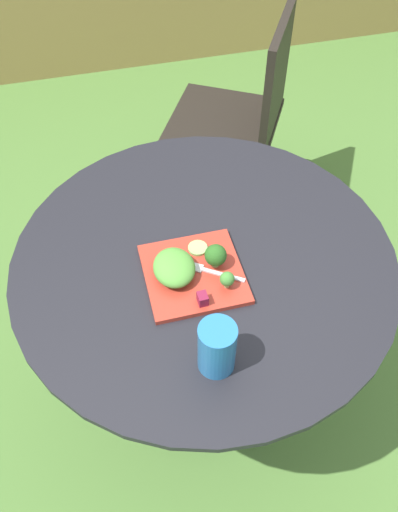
% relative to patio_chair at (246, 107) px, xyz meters
% --- Properties ---
extents(ground_plane, '(12.00, 12.00, 0.00)m').
position_rel_patio_chair_xyz_m(ground_plane, '(-0.41, -0.91, -0.53)').
color(ground_plane, '#4C7533').
extents(patio_table, '(0.99, 0.99, 0.75)m').
position_rel_patio_chair_xyz_m(patio_table, '(-0.41, -0.91, -0.01)').
color(patio_table, black).
rests_on(patio_table, ground_plane).
extents(patio_chair, '(0.60, 0.60, 0.90)m').
position_rel_patio_chair_xyz_m(patio_chair, '(0.00, 0.00, 0.00)').
color(patio_chair, black).
rests_on(patio_chair, ground_plane).
extents(salad_plate, '(0.24, 0.24, 0.01)m').
position_rel_patio_chair_xyz_m(salad_plate, '(-0.45, -0.96, 0.23)').
color(salad_plate, '#AD3323').
rests_on(salad_plate, patio_table).
extents(drinking_glass, '(0.08, 0.08, 0.14)m').
position_rel_patio_chair_xyz_m(drinking_glass, '(-0.47, -1.21, 0.29)').
color(drinking_glass, '#236BA8').
rests_on(drinking_glass, patio_table).
extents(fork, '(0.14, 0.10, 0.00)m').
position_rel_patio_chair_xyz_m(fork, '(-0.42, -0.97, 0.24)').
color(fork, silver).
rests_on(fork, salad_plate).
extents(lettuce_mound, '(0.10, 0.12, 0.05)m').
position_rel_patio_chair_xyz_m(lettuce_mound, '(-0.50, -0.95, 0.27)').
color(lettuce_mound, '#519338').
rests_on(lettuce_mound, salad_plate).
extents(broccoli_floret_0, '(0.06, 0.06, 0.07)m').
position_rel_patio_chair_xyz_m(broccoli_floret_0, '(-0.40, -0.95, 0.28)').
color(broccoli_floret_0, '#99B770').
rests_on(broccoli_floret_0, salad_plate).
extents(broccoli_floret_1, '(0.04, 0.04, 0.05)m').
position_rel_patio_chair_xyz_m(broccoli_floret_1, '(-0.39, -1.02, 0.27)').
color(broccoli_floret_1, '#99B770').
rests_on(broccoli_floret_1, salad_plate).
extents(cucumber_slice_0, '(0.05, 0.05, 0.01)m').
position_rel_patio_chair_xyz_m(cucumber_slice_0, '(-0.43, -0.89, 0.24)').
color(cucumber_slice_0, '#8EB766').
rests_on(cucumber_slice_0, salad_plate).
extents(beet_chunk_0, '(0.02, 0.03, 0.03)m').
position_rel_patio_chair_xyz_m(beet_chunk_0, '(-0.46, -1.05, 0.26)').
color(beet_chunk_0, maroon).
rests_on(beet_chunk_0, salad_plate).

